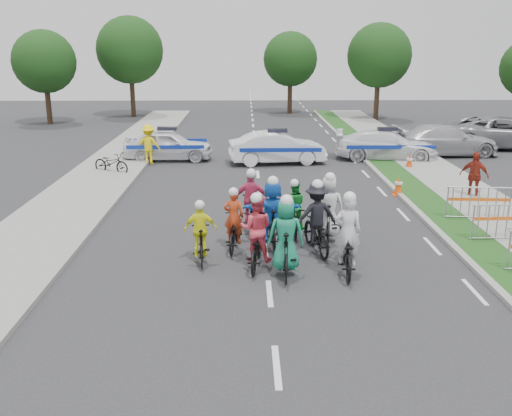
{
  "coord_description": "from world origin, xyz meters",
  "views": [
    {
      "loc": [
        -0.52,
        -11.65,
        5.35
      ],
      "look_at": [
        -0.24,
        3.07,
        1.1
      ],
      "focal_mm": 40.0,
      "sensor_mm": 36.0,
      "label": 1
    }
  ],
  "objects_px": {
    "rider_4": "(316,224)",
    "civilian_sedan": "(446,140)",
    "tree_4": "(290,59)",
    "rider_0": "(347,246)",
    "rider_9": "(251,208)",
    "barrier_2": "(478,204)",
    "spectator_2": "(474,176)",
    "tree_0": "(44,62)",
    "rider_3": "(201,238)",
    "rider_2": "(256,239)",
    "parked_bike": "(111,163)",
    "tree_1": "(379,56)",
    "cone_0": "(398,186)",
    "rider_5": "(272,218)",
    "rider_6": "(234,228)",
    "police_car_2": "(386,145)",
    "rider_7": "(328,215)",
    "barrier_1": "(507,224)",
    "police_car_0": "(168,145)",
    "police_car_1": "(277,148)",
    "cone_1": "(409,162)",
    "rider_8": "(294,214)",
    "marshal_hiviz": "(149,144)",
    "rider_1": "(286,244)",
    "civilian_suv": "(504,132)",
    "tree_3": "(130,50)"
  },
  "relations": [
    {
      "from": "rider_4",
      "to": "civilian_sedan",
      "type": "xyz_separation_m",
      "value": [
        8.06,
        13.54,
        -0.02
      ]
    },
    {
      "from": "tree_4",
      "to": "rider_0",
      "type": "bearing_deg",
      "value": -91.91
    },
    {
      "from": "rider_9",
      "to": "barrier_2",
      "type": "height_order",
      "value": "rider_9"
    },
    {
      "from": "spectator_2",
      "to": "tree_0",
      "type": "xyz_separation_m",
      "value": [
        -21.58,
        20.1,
        3.33
      ]
    },
    {
      "from": "rider_3",
      "to": "rider_4",
      "type": "xyz_separation_m",
      "value": [
        2.99,
        0.73,
        0.12
      ]
    },
    {
      "from": "rider_3",
      "to": "rider_0",
      "type": "bearing_deg",
      "value": 163.26
    },
    {
      "from": "rider_2",
      "to": "barrier_2",
      "type": "relative_size",
      "value": 0.98
    },
    {
      "from": "parked_bike",
      "to": "tree_1",
      "type": "xyz_separation_m",
      "value": [
        15.26,
        17.68,
        4.07
      ]
    },
    {
      "from": "barrier_2",
      "to": "tree_1",
      "type": "xyz_separation_m",
      "value": [
        2.3,
        24.78,
        3.98
      ]
    },
    {
      "from": "parked_bike",
      "to": "barrier_2",
      "type": "bearing_deg",
      "value": -91.28
    },
    {
      "from": "rider_2",
      "to": "cone_0",
      "type": "relative_size",
      "value": 2.8
    },
    {
      "from": "tree_0",
      "to": "rider_9",
      "type": "bearing_deg",
      "value": -59.99
    },
    {
      "from": "rider_3",
      "to": "rider_4",
      "type": "height_order",
      "value": "rider_4"
    },
    {
      "from": "rider_5",
      "to": "tree_4",
      "type": "relative_size",
      "value": 0.32
    },
    {
      "from": "rider_0",
      "to": "barrier_2",
      "type": "relative_size",
      "value": 1.03
    },
    {
      "from": "rider_5",
      "to": "rider_6",
      "type": "xyz_separation_m",
      "value": [
        -1.04,
        -0.06,
        -0.27
      ]
    },
    {
      "from": "police_car_2",
      "to": "civilian_sedan",
      "type": "height_order",
      "value": "civilian_sedan"
    },
    {
      "from": "rider_7",
      "to": "barrier_1",
      "type": "bearing_deg",
      "value": -175.72
    },
    {
      "from": "rider_4",
      "to": "police_car_0",
      "type": "distance_m",
      "value": 13.74
    },
    {
      "from": "rider_9",
      "to": "barrier_2",
      "type": "distance_m",
      "value": 7.11
    },
    {
      "from": "rider_4",
      "to": "barrier_1",
      "type": "bearing_deg",
      "value": 174.82
    },
    {
      "from": "police_car_1",
      "to": "barrier_2",
      "type": "distance_m",
      "value": 10.78
    },
    {
      "from": "parked_bike",
      "to": "tree_1",
      "type": "height_order",
      "value": "tree_1"
    },
    {
      "from": "cone_1",
      "to": "rider_5",
      "type": "bearing_deg",
      "value": -123.24
    },
    {
      "from": "rider_8",
      "to": "marshal_hiviz",
      "type": "relative_size",
      "value": 0.92
    },
    {
      "from": "police_car_0",
      "to": "cone_0",
      "type": "relative_size",
      "value": 5.99
    },
    {
      "from": "police_car_0",
      "to": "barrier_1",
      "type": "relative_size",
      "value": 2.1
    },
    {
      "from": "rider_3",
      "to": "marshal_hiviz",
      "type": "distance_m",
      "value": 12.88
    },
    {
      "from": "rider_6",
      "to": "marshal_hiviz",
      "type": "xyz_separation_m",
      "value": [
        -4.13,
        11.46,
        0.33
      ]
    },
    {
      "from": "rider_6",
      "to": "civilian_sedan",
      "type": "height_order",
      "value": "rider_6"
    },
    {
      "from": "spectator_2",
      "to": "rider_1",
      "type": "bearing_deg",
      "value": -102.65
    },
    {
      "from": "civilian_suv",
      "to": "barrier_1",
      "type": "distance_m",
      "value": 16.22
    },
    {
      "from": "rider_0",
      "to": "police_car_0",
      "type": "xyz_separation_m",
      "value": [
        -6.11,
        14.03,
        0.04
      ]
    },
    {
      "from": "rider_2",
      "to": "civilian_suv",
      "type": "relative_size",
      "value": 0.32
    },
    {
      "from": "rider_3",
      "to": "spectator_2",
      "type": "xyz_separation_m",
      "value": [
        9.23,
        5.98,
        0.21
      ]
    },
    {
      "from": "rider_3",
      "to": "police_car_0",
      "type": "bearing_deg",
      "value": -84.33
    },
    {
      "from": "cone_0",
      "to": "tree_0",
      "type": "distance_m",
      "value": 27.56
    },
    {
      "from": "rider_2",
      "to": "rider_9",
      "type": "height_order",
      "value": "rider_2"
    },
    {
      "from": "rider_9",
      "to": "tree_0",
      "type": "height_order",
      "value": "tree_0"
    },
    {
      "from": "civilian_sedan",
      "to": "tree_3",
      "type": "relative_size",
      "value": 0.7
    },
    {
      "from": "rider_0",
      "to": "cone_1",
      "type": "distance_m",
      "value": 12.67
    },
    {
      "from": "rider_5",
      "to": "rider_9",
      "type": "relative_size",
      "value": 1.05
    },
    {
      "from": "rider_2",
      "to": "rider_7",
      "type": "height_order",
      "value": "rider_7"
    },
    {
      "from": "police_car_2",
      "to": "tree_4",
      "type": "xyz_separation_m",
      "value": [
        -3.2,
        18.84,
        3.49
      ]
    },
    {
      "from": "police_car_1",
      "to": "tree_4",
      "type": "distance_m",
      "value": 20.07
    },
    {
      "from": "rider_3",
      "to": "tree_1",
      "type": "distance_m",
      "value": 30.28
    },
    {
      "from": "rider_7",
      "to": "cone_1",
      "type": "distance_m",
      "value": 10.67
    },
    {
      "from": "rider_3",
      "to": "barrier_2",
      "type": "relative_size",
      "value": 0.83
    },
    {
      "from": "barrier_1",
      "to": "police_car_1",
      "type": "bearing_deg",
      "value": 117.42
    },
    {
      "from": "marshal_hiviz",
      "to": "tree_3",
      "type": "xyz_separation_m",
      "value": [
        -4.03,
        17.63,
        3.98
      ]
    }
  ]
}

